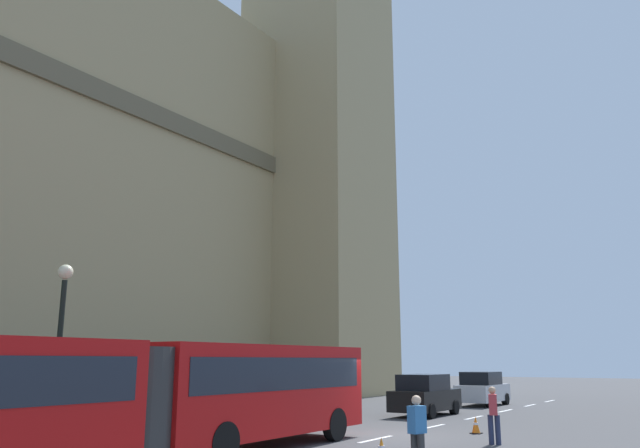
# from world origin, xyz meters

# --- Properties ---
(ground_plane) EXTENTS (160.00, 160.00, 0.00)m
(ground_plane) POSITION_xyz_m (0.00, 0.00, 0.00)
(ground_plane) COLOR #424244
(lane_centre_marking) EXTENTS (39.00, 0.16, 0.01)m
(lane_centre_marking) POSITION_xyz_m (3.46, 0.00, 0.00)
(lane_centre_marking) COLOR silver
(lane_centre_marking) RESTS_ON ground_plane
(articulated_bus) EXTENTS (17.85, 2.54, 2.90)m
(articulated_bus) POSITION_xyz_m (-9.59, 1.99, 1.75)
(articulated_bus) COLOR #B20F0F
(articulated_bus) RESTS_ON ground_plane
(sedan_lead) EXTENTS (4.40, 1.86, 1.85)m
(sedan_lead) POSITION_xyz_m (7.84, 2.18, 0.91)
(sedan_lead) COLOR black
(sedan_lead) RESTS_ON ground_plane
(sedan_trailing) EXTENTS (4.40, 1.86, 1.85)m
(sedan_trailing) POSITION_xyz_m (15.69, 2.13, 0.91)
(sedan_trailing) COLOR #B7B7BC
(sedan_trailing) RESTS_ON ground_plane
(traffic_cone_middle) EXTENTS (0.36, 0.36, 0.58)m
(traffic_cone_middle) POSITION_xyz_m (2.19, -2.15, 0.28)
(traffic_cone_middle) COLOR black
(traffic_cone_middle) RESTS_ON ground_plane
(street_lamp) EXTENTS (0.44, 0.44, 5.27)m
(street_lamp) POSITION_xyz_m (-8.33, 6.50, 3.06)
(street_lamp) COLOR black
(street_lamp) RESTS_ON ground_plane
(pedestrian_near_cones) EXTENTS (0.45, 0.35, 1.69)m
(pedestrian_near_cones) POSITION_xyz_m (-6.09, -3.73, 0.91)
(pedestrian_near_cones) COLOR #333333
(pedestrian_near_cones) RESTS_ON ground_plane
(pedestrian_by_kerb) EXTENTS (0.45, 0.35, 1.69)m
(pedestrian_by_kerb) POSITION_xyz_m (-0.32, -3.61, 0.91)
(pedestrian_by_kerb) COLOR #262D4C
(pedestrian_by_kerb) RESTS_ON ground_plane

